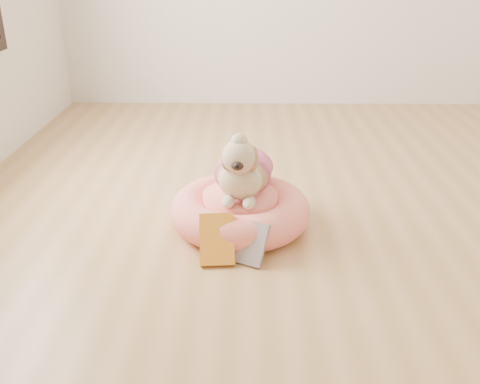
{
  "coord_description": "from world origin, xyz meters",
  "views": [
    {
      "loc": [
        -0.5,
        -2.22,
        1.16
      ],
      "look_at": [
        -0.53,
        -0.05,
        0.2
      ],
      "focal_mm": 40.0,
      "sensor_mm": 36.0,
      "label": 1
    }
  ],
  "objects_px": {
    "pet_bed": "(240,210)",
    "book_yellow": "(217,239)",
    "dog": "(243,159)",
    "book_white": "(252,243)"
  },
  "relations": [
    {
      "from": "book_white",
      "to": "pet_bed",
      "type": "bearing_deg",
      "value": 125.9
    },
    {
      "from": "dog",
      "to": "book_white",
      "type": "relative_size",
      "value": 2.5
    },
    {
      "from": "dog",
      "to": "book_yellow",
      "type": "bearing_deg",
      "value": -102.4
    },
    {
      "from": "dog",
      "to": "book_yellow",
      "type": "relative_size",
      "value": 2.1
    },
    {
      "from": "book_yellow",
      "to": "book_white",
      "type": "bearing_deg",
      "value": -7.31
    },
    {
      "from": "pet_bed",
      "to": "book_yellow",
      "type": "xyz_separation_m",
      "value": [
        -0.09,
        -0.3,
        0.02
      ]
    },
    {
      "from": "pet_bed",
      "to": "book_yellow",
      "type": "bearing_deg",
      "value": -106.72
    },
    {
      "from": "book_yellow",
      "to": "dog",
      "type": "bearing_deg",
      "value": 66.55
    },
    {
      "from": "dog",
      "to": "book_white",
      "type": "bearing_deg",
      "value": -76.51
    },
    {
      "from": "pet_bed",
      "to": "dog",
      "type": "distance_m",
      "value": 0.25
    }
  ]
}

